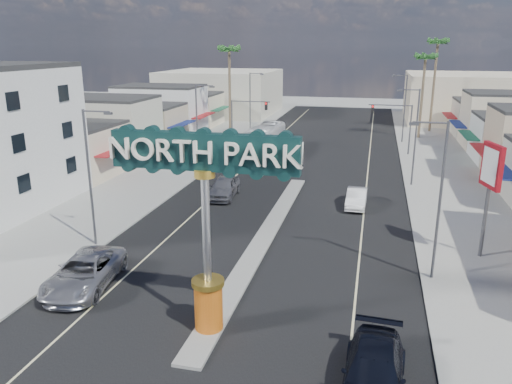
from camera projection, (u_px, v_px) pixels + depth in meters
The scene contains 26 objects.
ground at pixel (300, 179), 49.38m from camera, with size 160.00×160.00×0.00m, color gray.
road at pixel (300, 179), 49.38m from camera, with size 20.00×120.00×0.01m, color black.
median_island at pixel (265, 236), 34.44m from camera, with size 1.30×30.00×0.16m, color gray.
sidewalk_left at pixel (168, 170), 52.49m from camera, with size 8.00×120.00×0.12m, color gray.
sidewalk_right at pixel (449, 187), 46.24m from camera, with size 8.00×120.00×0.12m, color gray.
storefront_row_left at pixel (135, 121), 66.00m from camera, with size 12.00×42.00×6.00m, color beige.
backdrop_far_left at pixel (222, 92), 95.09m from camera, with size 20.00×20.00×8.00m, color #B7B29E.
backdrop_far_right at pixel (467, 98), 85.28m from camera, with size 20.00×20.00×8.00m, color beige.
gateway_sign at pixel (206, 210), 21.57m from camera, with size 8.20×1.50×9.15m.
traffic_signal_left at pixel (245, 114), 63.26m from camera, with size 5.09×0.45×6.00m.
traffic_signal_right at pixel (395, 119), 59.16m from camera, with size 5.09×0.45×6.00m.
streetlight_l_near at pixel (91, 172), 31.62m from camera, with size 2.03×0.22×9.00m.
streetlight_l_mid at pixel (198, 124), 50.26m from camera, with size 2.03×0.22×9.00m.
streetlight_l_far at pixel (251, 101), 70.77m from camera, with size 2.03×0.22×9.00m.
streetlight_r_near at pixel (437, 194), 26.96m from camera, with size 2.03×0.22×9.00m.
streetlight_r_mid at pixel (414, 132), 45.61m from camera, with size 2.03×0.22×9.00m.
streetlight_r_far at pixel (404, 105), 66.11m from camera, with size 2.03×0.22×9.00m.
palm_left_far at pixel (229, 54), 67.65m from camera, with size 2.60×2.60×13.10m.
palm_right_mid at pixel (425, 61), 67.69m from camera, with size 2.60×2.60×12.10m.
palm_right_far at pixel (438, 47), 72.33m from camera, with size 2.60×2.60×14.10m.
suv_left at pixel (85, 273), 27.18m from camera, with size 2.91×6.31×1.75m, color #B0B0B5.
suv_right at pixel (374, 373), 18.94m from camera, with size 2.34×5.75×1.67m, color black.
car_parked_left at pixel (224, 187), 43.28m from camera, with size 2.11×5.25×1.79m, color slate.
car_parked_right at pixel (356, 198), 40.81m from camera, with size 1.56×4.47×1.47m, color silver.
city_bus at pixel (264, 139), 60.79m from camera, with size 2.80×11.95×3.33m, color white.
bank_pylon_sign at pixel (491, 173), 29.65m from camera, with size 0.83×2.22×7.11m.
Camera 1 is at (6.89, -17.40, 12.84)m, focal length 35.00 mm.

